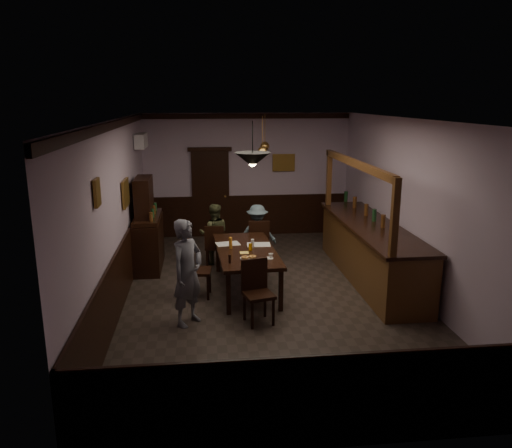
{
  "coord_description": "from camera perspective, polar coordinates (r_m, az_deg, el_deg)",
  "views": [
    {
      "loc": [
        -1.13,
        -8.09,
        3.32
      ],
      "look_at": [
        -0.17,
        0.48,
        1.15
      ],
      "focal_mm": 35.0,
      "sensor_mm": 36.0,
      "label": 1
    }
  ],
  "objects": [
    {
      "name": "room",
      "position": [
        8.37,
        1.54,
        1.54
      ],
      "size": [
        5.01,
        8.01,
        3.01
      ],
      "color": "#2D2621",
      "rests_on": "ground"
    },
    {
      "name": "chair_near",
      "position": [
        7.62,
        0.09,
        -7.35
      ],
      "size": [
        0.51,
        0.51,
        0.97
      ],
      "rotation": [
        0.0,
        0.0,
        0.25
      ],
      "color": "black",
      "rests_on": "ground"
    },
    {
      "name": "saucer",
      "position": [
        8.27,
        1.49,
        -3.94
      ],
      "size": [
        0.15,
        0.15,
        0.01
      ],
      "primitive_type": "cylinder",
      "color": "white",
      "rests_on": "dining_table"
    },
    {
      "name": "picture_back",
      "position": [
        12.31,
        3.18,
        7.01
      ],
      "size": [
        0.55,
        0.04,
        0.42
      ],
      "color": "olive",
      "rests_on": "ground"
    },
    {
      "name": "ac_unit",
      "position": [
        11.09,
        -13.01,
        9.27
      ],
      "size": [
        0.2,
        0.85,
        0.3
      ],
      "color": "white",
      "rests_on": "ground"
    },
    {
      "name": "pepper_mill",
      "position": [
        8.05,
        -3.01,
        -4.0
      ],
      "size": [
        0.04,
        0.04,
        0.14
      ],
      "primitive_type": "cylinder",
      "color": "black",
      "rests_on": "dining_table"
    },
    {
      "name": "person_seated_right",
      "position": [
        10.37,
        0.15,
        -1.06
      ],
      "size": [
        0.86,
        0.61,
        1.21
      ],
      "primitive_type": "imported",
      "rotation": [
        0.0,
        0.0,
        2.92
      ],
      "color": "slate",
      "rests_on": "ground"
    },
    {
      "name": "newspaper_left",
      "position": [
        9.1,
        -3.24,
        -2.27
      ],
      "size": [
        0.47,
        0.37,
        0.01
      ],
      "primitive_type": "cube",
      "rotation": [
        0.0,
        0.0,
        0.18
      ],
      "color": "silver",
      "rests_on": "dining_table"
    },
    {
      "name": "pendant_brass_mid",
      "position": [
        9.99,
        0.73,
        8.25
      ],
      "size": [
        0.2,
        0.2,
        0.81
      ],
      "color": "#BF8C3F",
      "rests_on": "ground"
    },
    {
      "name": "beer_glass",
      "position": [
        8.81,
        -2.93,
        -2.17
      ],
      "size": [
        0.06,
        0.06,
        0.2
      ],
      "primitive_type": "cylinder",
      "color": "#BF721E",
      "rests_on": "dining_table"
    },
    {
      "name": "dining_table",
      "position": [
        8.81,
        -1.15,
        -3.28
      ],
      "size": [
        1.1,
        2.24,
        0.75
      ],
      "rotation": [
        0.0,
        0.0,
        0.04
      ],
      "color": "black",
      "rests_on": "ground"
    },
    {
      "name": "pastry_ring_b",
      "position": [
        8.25,
        -0.42,
        -3.77
      ],
      "size": [
        0.13,
        0.13,
        0.04
      ],
      "primitive_type": "torus",
      "color": "#C68C47",
      "rests_on": "pastry_plate"
    },
    {
      "name": "newspaper_right",
      "position": [
        9.04,
        0.31,
        -2.37
      ],
      "size": [
        0.44,
        0.32,
        0.01
      ],
      "primitive_type": "cube",
      "rotation": [
        0.0,
        0.0,
        -0.06
      ],
      "color": "silver",
      "rests_on": "dining_table"
    },
    {
      "name": "coffee_cup",
      "position": [
        8.27,
        1.7,
        -3.64
      ],
      "size": [
        0.08,
        0.08,
        0.07
      ],
      "primitive_type": "imported",
      "rotation": [
        0.0,
        0.0,
        0.04
      ],
      "color": "white",
      "rests_on": "saucer"
    },
    {
      "name": "picture_left_large",
      "position": [
        9.13,
        -14.68,
        3.44
      ],
      "size": [
        0.04,
        0.62,
        0.48
      ],
      "color": "olive",
      "rests_on": "ground"
    },
    {
      "name": "picture_left_small",
      "position": [
        6.72,
        -17.71,
        3.43
      ],
      "size": [
        0.04,
        0.28,
        0.36
      ],
      "color": "olive",
      "rests_on": "ground"
    },
    {
      "name": "pendant_brass_far",
      "position": [
        11.17,
        1.01,
        8.87
      ],
      "size": [
        0.2,
        0.2,
        0.81
      ],
      "color": "#BF8C3F",
      "rests_on": "ground"
    },
    {
      "name": "bar_counter",
      "position": [
        9.59,
        12.91,
        -2.88
      ],
      "size": [
        0.94,
        4.02,
        2.26
      ],
      "color": "#4F3115",
      "rests_on": "ground"
    },
    {
      "name": "sideboard",
      "position": [
        10.17,
        -12.27,
        -0.93
      ],
      "size": [
        0.5,
        1.39,
        1.84
      ],
      "color": "black",
      "rests_on": "ground"
    },
    {
      "name": "chair_side",
      "position": [
        8.61,
        -7.14,
        -4.86
      ],
      "size": [
        0.47,
        0.47,
        0.98
      ],
      "rotation": [
        0.0,
        0.0,
        1.46
      ],
      "color": "black",
      "rests_on": "ground"
    },
    {
      "name": "water_glass",
      "position": [
        8.87,
        -0.4,
        -2.22
      ],
      "size": [
        0.06,
        0.06,
        0.15
      ],
      "primitive_type": "cylinder",
      "color": "silver",
      "rests_on": "dining_table"
    },
    {
      "name": "pastry_plate",
      "position": [
        8.27,
        -1.08,
        -3.93
      ],
      "size": [
        0.22,
        0.22,
        0.01
      ],
      "primitive_type": "cylinder",
      "color": "white",
      "rests_on": "dining_table"
    },
    {
      "name": "chair_far_left",
      "position": [
        10.04,
        -4.74,
        -2.33
      ],
      "size": [
        0.42,
        0.42,
        0.89
      ],
      "rotation": [
        0.0,
        0.0,
        3.05
      ],
      "color": "black",
      "rests_on": "ground"
    },
    {
      "name": "pendant_iron",
      "position": [
        7.67,
        -0.4,
        7.37
      ],
      "size": [
        0.56,
        0.56,
        0.69
      ],
      "color": "black",
      "rests_on": "ground"
    },
    {
      "name": "soda_can",
      "position": [
        8.71,
        -0.64,
        -2.63
      ],
      "size": [
        0.07,
        0.07,
        0.12
      ],
      "primitive_type": "cylinder",
      "color": "#FCAB15",
      "rests_on": "dining_table"
    },
    {
      "name": "door_back",
      "position": [
        12.25,
        -5.21,
        3.39
      ],
      "size": [
        0.9,
        0.06,
        2.1
      ],
      "primitive_type": "cube",
      "color": "black",
      "rests_on": "ground"
    },
    {
      "name": "person_seated_left",
      "position": [
        10.26,
        -4.82,
        -1.13
      ],
      "size": [
        0.62,
        0.49,
        1.26
      ],
      "primitive_type": "imported",
      "rotation": [
        0.0,
        0.0,
        3.12
      ],
      "color": "#4B5030",
      "rests_on": "ground"
    },
    {
      "name": "person_standing",
      "position": [
        7.51,
        -7.84,
        -5.52
      ],
      "size": [
        0.67,
        0.7,
        1.62
      ],
      "primitive_type": "imported",
      "rotation": [
        0.0,
        0.0,
        0.89
      ],
      "color": "slate",
      "rests_on": "ground"
    },
    {
      "name": "chair_far_right",
      "position": [
        10.12,
        0.34,
        -1.9
      ],
      "size": [
        0.46,
        0.46,
        0.96
      ],
      "rotation": [
        0.0,
        0.0,
        3.04
      ],
      "color": "black",
      "rests_on": "ground"
    },
    {
      "name": "pastry_ring_a",
      "position": [
        8.22,
        -1.27,
        -3.85
      ],
      "size": [
        0.13,
        0.13,
        0.04
      ],
      "primitive_type": "torus",
      "color": "#C68C47",
      "rests_on": "pastry_plate"
    },
    {
      "name": "napkin",
      "position": [
        8.58,
        -1.35,
        -3.29
      ],
      "size": [
        0.16,
        0.16,
        0.0
      ],
      "primitive_type": "cube",
      "rotation": [
        0.0,
        0.0,
        0.04
      ],
      "color": "#F7D25B",
      "rests_on": "dining_table"
    }
  ]
}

